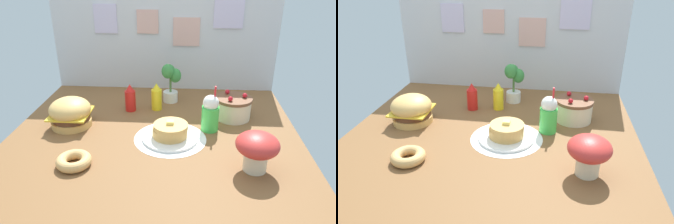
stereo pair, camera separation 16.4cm
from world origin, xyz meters
TOP-DOWN VIEW (x-y plane):
  - ground_plane at (0.00, 0.00)cm, footprint 196.40×187.89cm
  - back_wall at (0.33, 93.35)cm, footprint 196.40×4.20cm
  - doily_mat at (11.25, -1.63)cm, footprint 48.06×48.06cm
  - burger at (-60.36, 12.88)cm, footprint 28.97×28.97cm
  - pancake_stack at (11.23, -1.63)cm, footprint 37.13×37.13cm
  - layer_cake at (55.88, 33.64)cm, footprint 27.26×27.26cm
  - ketchup_bottle at (-22.67, 41.35)cm, footprint 8.30×8.30cm
  - mustard_bottle at (-2.42, 45.03)cm, footprint 8.30×8.30cm
  - cream_soda_cup at (37.86, 12.87)cm, footprint 12.01×12.01cm
  - donut_pink_glaze at (-42.01, -36.19)cm, footprint 20.31×20.31cm
  - potted_plant at (7.62, 61.47)cm, footprint 15.81×13.30cm
  - mushroom_stool at (60.92, -33.04)cm, footprint 24.03×24.03cm

SIDE VIEW (x-z plane):
  - ground_plane at x=0.00cm, z-range -2.00..0.00cm
  - doily_mat at x=11.25cm, z-range 0.00..0.40cm
  - donut_pink_glaze at x=-42.01cm, z-range 0.19..6.31cm
  - pancake_stack at x=11.23cm, z-range -1.57..11.42cm
  - layer_cake at x=55.88cm, z-range -1.56..18.32cm
  - burger at x=-60.36cm, z-range -0.52..20.36cm
  - ketchup_bottle at x=-22.67cm, z-range -0.81..21.03cm
  - mustard_bottle at x=-2.42cm, z-range -0.81..21.03cm
  - cream_soda_cup at x=37.86cm, z-range -3.57..29.22cm
  - mushroom_stool at x=60.92cm, z-range 2.72..25.65cm
  - potted_plant at x=7.62cm, z-range 1.14..34.45cm
  - back_wall at x=0.33cm, z-range 0.65..92.89cm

